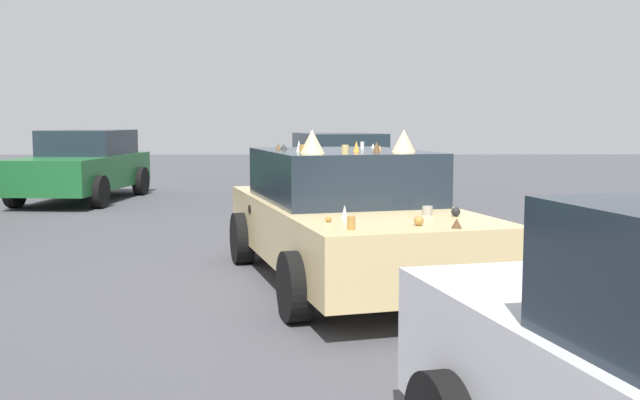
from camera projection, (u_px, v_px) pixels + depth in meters
name	position (u px, v px, depth m)	size (l,w,h in m)	color
ground_plane	(348.00, 282.00, 7.99)	(60.00, 60.00, 0.00)	#47474C
art_car_decorated	(346.00, 216.00, 7.98)	(4.75, 2.89, 1.66)	#D8BC7F
parked_sedan_row_back_center	(84.00, 165.00, 16.10)	(4.39, 2.23, 1.54)	#1E602D
parked_sedan_behind_left	(343.00, 166.00, 16.50)	(4.85, 2.87, 1.46)	#1E602D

